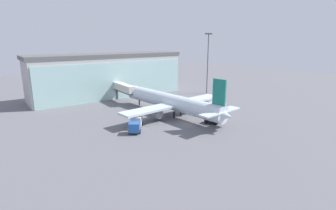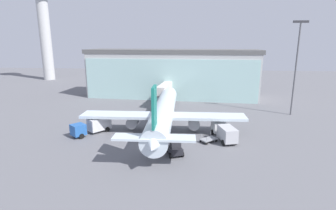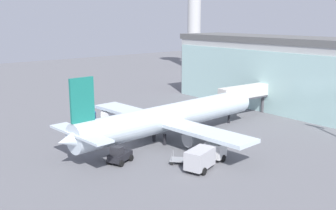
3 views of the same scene
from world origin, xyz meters
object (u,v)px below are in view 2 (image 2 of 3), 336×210
Objects in this scene: apron_light_mast at (297,61)px; safety_cone_wingtip at (87,130)px; fuel_truck at (224,132)px; catering_truck at (93,126)px; safety_cone_nose at (151,145)px; airplane at (163,113)px; control_tower at (44,23)px; baggage_cart at (209,139)px; jet_bridge at (165,89)px; pushback_tug at (174,149)px.

apron_light_mast reaches higher than safety_cone_wingtip.
apron_light_mast is at bearing -59.50° from fuel_truck.
catering_truck is 12.82m from safety_cone_nose.
safety_cone_nose is (-1.05, -8.34, -3.21)m from airplane.
baggage_cart is at bearing -45.32° from control_tower.
fuel_truck is 2.41× the size of baggage_cart.
jet_bridge reaches higher than safety_cone_nose.
baggage_cart is (8.36, -5.30, -2.99)m from airplane.
pushback_tug is at bearing -166.44° from jet_bridge.
jet_bridge is 23.25× the size of safety_cone_nose.
catering_truck is at bearing 41.35° from pushback_tug.
pushback_tug is 6.63× the size of safety_cone_wingtip.
jet_bridge is 4.04× the size of baggage_cart.
airplane is 11.69m from pushback_tug.
safety_cone_wingtip is at bearing -47.93° from baggage_cart.
catering_truck is at bearing 160.57° from jet_bridge.
safety_cone_wingtip is at bearing 156.76° from jet_bridge.
catering_truck is 17.62m from pushback_tug.
pushback_tug is 6.63× the size of safety_cone_nose.
apron_light_mast is (30.21, -6.78, 7.95)m from jet_bridge.
pushback_tug is at bearing -167.01° from airplane.
catering_truck is at bearing -54.89° from control_tower.
catering_truck is at bearing 72.41° from fuel_truck.
jet_bridge is 1.81× the size of catering_truck.
airplane is at bearing 9.65° from safety_cone_wingtip.
safety_cone_wingtip is (-22.67, 2.86, -0.23)m from baggage_cart.
apron_light_mast is 30.06m from baggage_cart.
catering_truck is 12.86× the size of safety_cone_wingtip.
apron_light_mast is at bearing 151.66° from catering_truck.
pushback_tug is (-8.01, -7.17, -0.49)m from fuel_truck.
fuel_truck is at bearing -147.58° from jet_bridge.
airplane reaches higher than jet_bridge.
catering_truck and fuel_truck have the same top height.
baggage_cart is at bearing -65.24° from pushback_tug.
airplane is (-28.07, -14.11, -8.78)m from apron_light_mast.
jet_bridge is 23.25× the size of safety_cone_wingtip.
apron_light_mast is at bearing -65.82° from airplane.
safety_cone_wingtip is (-25.38, 1.40, -1.19)m from fuel_truck.
apron_light_mast is at bearing -98.35° from jet_bridge.
control_tower is 5.60× the size of catering_truck.
fuel_truck is at bearing -3.16° from safety_cone_wingtip.
safety_cone_nose is 1.00× the size of safety_cone_wingtip.
safety_cone_nose is 14.52m from safety_cone_wingtip.
jet_bridge is 32.49m from pushback_tug.
apron_light_mast reaches higher than pushback_tug.
airplane is 4.84× the size of fuel_truck.
fuel_truck is at bearing -133.45° from apron_light_mast.
control_tower is at bearing -106.21° from catering_truck.
control_tower is 101.14m from apron_light_mast.
fuel_truck is (23.80, -0.64, 0.00)m from catering_truck.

